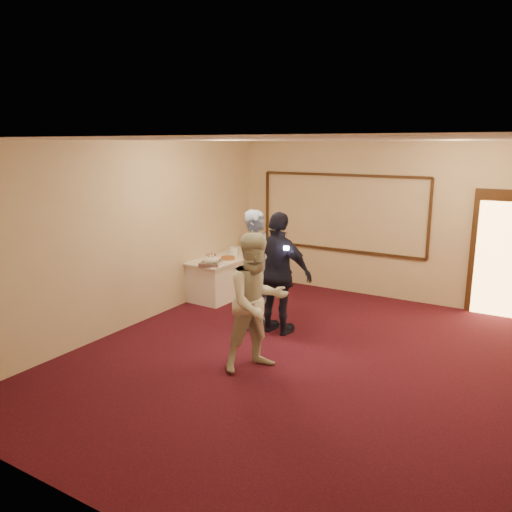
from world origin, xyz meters
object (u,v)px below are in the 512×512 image
at_px(man, 257,269).
at_px(woman, 257,302).
at_px(pavlova_tray, 211,261).
at_px(buffet_table, 232,274).
at_px(tart, 228,258).
at_px(cupcake_stand, 251,240).
at_px(guest, 279,274).
at_px(plate_stack_b, 251,249).
at_px(plate_stack_a, 234,251).

distance_m(man, woman, 1.59).
bearing_deg(pavlova_tray, man, -21.21).
bearing_deg(buffet_table, woman, -50.98).
bearing_deg(pavlova_tray, tart, 86.40).
bearing_deg(woman, buffet_table, 70.65).
xyz_separation_m(cupcake_stand, guest, (1.95, -2.36, 0.06)).
bearing_deg(tart, woman, -49.10).
distance_m(pavlova_tray, woman, 2.80).
distance_m(plate_stack_b, guest, 2.45).
bearing_deg(plate_stack_a, tart, -69.28).
distance_m(tart, man, 1.61).
bearing_deg(man, tart, 59.55).
relative_size(pavlova_tray, tart, 1.83).
relative_size(cupcake_stand, man, 0.21).
relative_size(pavlova_tray, plate_stack_a, 3.04).
relative_size(cupcake_stand, woman, 0.21).
bearing_deg(plate_stack_b, pavlova_tray, -94.72).
bearing_deg(tart, guest, -32.71).
height_order(plate_stack_b, man, man).
bearing_deg(cupcake_stand, buffet_table, -83.15).
bearing_deg(man, woman, -141.53).
bearing_deg(woman, tart, 72.53).
distance_m(cupcake_stand, tart, 1.31).
xyz_separation_m(plate_stack_a, man, (1.43, -1.47, 0.12)).
height_order(cupcake_stand, tart, cupcake_stand).
xyz_separation_m(pavlova_tray, plate_stack_a, (-0.15, 0.97, -0.00)).
distance_m(plate_stack_b, man, 2.11).
xyz_separation_m(pavlova_tray, woman, (2.08, -1.87, 0.07)).
xyz_separation_m(tart, guest, (1.69, -1.09, 0.17)).
bearing_deg(man, guest, -93.40).
height_order(buffet_table, plate_stack_b, plate_stack_b).
height_order(man, guest, guest).
bearing_deg(pavlova_tray, woman, -41.90).
height_order(plate_stack_a, tart, plate_stack_a).
relative_size(pavlova_tray, guest, 0.29).
bearing_deg(plate_stack_a, man, -45.83).
height_order(plate_stack_a, plate_stack_b, plate_stack_b).
bearing_deg(plate_stack_a, guest, -39.82).
xyz_separation_m(buffet_table, pavlova_tray, (0.12, -0.85, 0.46)).
xyz_separation_m(buffet_table, plate_stack_b, (0.22, 0.40, 0.46)).
xyz_separation_m(plate_stack_b, woman, (1.98, -3.12, 0.07)).
bearing_deg(guest, tart, -28.89).
relative_size(buffet_table, man, 1.10).
bearing_deg(guest, cupcake_stand, -46.57).
distance_m(plate_stack_a, man, 2.05).
bearing_deg(buffet_table, tart, -66.59).
bearing_deg(man, pavlova_tray, 76.93).
bearing_deg(cupcake_stand, tart, -78.35).
bearing_deg(man, plate_stack_a, 52.31).
relative_size(buffet_table, tart, 6.98).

